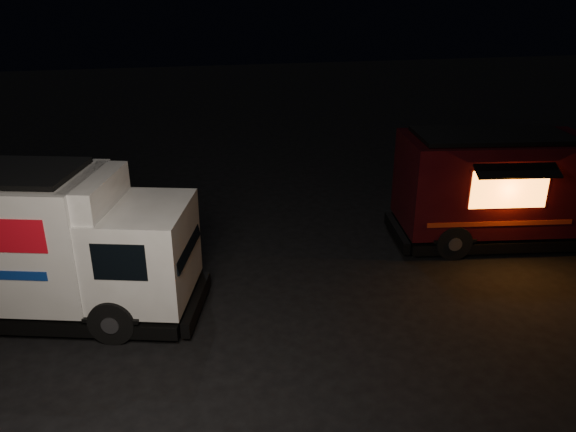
# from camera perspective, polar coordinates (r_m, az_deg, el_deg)

# --- Properties ---
(ground) EXTENTS (80.00, 80.00, 0.00)m
(ground) POSITION_cam_1_polar(r_m,az_deg,el_deg) (11.82, -1.19, -10.84)
(ground) COLOR black
(ground) RESTS_ON ground
(white_truck) EXTENTS (7.34, 4.17, 3.16)m
(white_truck) POSITION_cam_1_polar(r_m,az_deg,el_deg) (12.69, -24.77, -2.50)
(white_truck) COLOR silver
(white_truck) RESTS_ON ground
(red_truck) EXTENTS (6.69, 3.28, 2.98)m
(red_truck) POSITION_cam_1_polar(r_m,az_deg,el_deg) (16.09, 22.12, 2.69)
(red_truck) COLOR black
(red_truck) RESTS_ON ground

